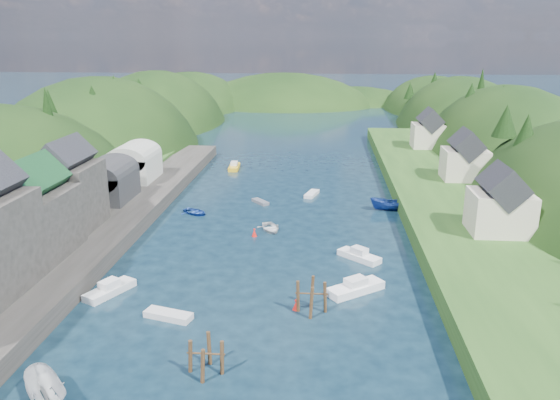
# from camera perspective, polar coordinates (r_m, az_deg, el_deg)

# --- Properties ---
(ground) EXTENTS (600.00, 600.00, 0.00)m
(ground) POSITION_cam_1_polar(r_m,az_deg,el_deg) (95.77, 1.07, 1.49)
(ground) COLOR black
(ground) RESTS_ON ground
(hillside_left) EXTENTS (44.00, 245.56, 52.00)m
(hillside_left) POSITION_cam_1_polar(r_m,az_deg,el_deg) (131.97, -18.12, 1.31)
(hillside_left) COLOR black
(hillside_left) RESTS_ON ground
(hillside_right) EXTENTS (36.00, 245.56, 48.00)m
(hillside_right) POSITION_cam_1_polar(r_m,az_deg,el_deg) (127.86, 22.37, 0.68)
(hillside_right) COLOR black
(hillside_right) RESTS_ON ground
(far_hills) EXTENTS (103.00, 68.00, 44.00)m
(far_hills) POSITION_cam_1_polar(r_m,az_deg,el_deg) (219.25, 3.44, 7.26)
(far_hills) COLOR black
(far_hills) RESTS_ON ground
(hill_trees) EXTENTS (91.72, 148.13, 12.83)m
(hill_trees) POSITION_cam_1_polar(r_m,az_deg,el_deg) (108.18, 1.93, 9.28)
(hill_trees) COLOR black
(hill_trees) RESTS_ON ground
(quay_left) EXTENTS (12.00, 110.00, 2.00)m
(quay_left) POSITION_cam_1_polar(r_m,az_deg,el_deg) (73.07, -19.69, -3.62)
(quay_left) COLOR #2D2B28
(quay_left) RESTS_ON ground
(terrace_left_grass) EXTENTS (12.00, 110.00, 2.50)m
(terrace_left_grass) POSITION_cam_1_polar(r_m,az_deg,el_deg) (76.11, -24.53, -3.17)
(terrace_left_grass) COLOR #234719
(terrace_left_grass) RESTS_ON ground
(quayside_buildings) EXTENTS (8.00, 35.84, 12.90)m
(quayside_buildings) POSITION_cam_1_polar(r_m,az_deg,el_deg) (60.80, -27.10, -2.49)
(quayside_buildings) COLOR #2D2B28
(quayside_buildings) RESTS_ON quay_left
(boat_sheds) EXTENTS (7.00, 21.00, 7.50)m
(boat_sheds) POSITION_cam_1_polar(r_m,az_deg,el_deg) (89.44, -16.27, 3.19)
(boat_sheds) COLOR #2D2D30
(boat_sheds) RESTS_ON quay_left
(terrace_right) EXTENTS (16.00, 120.00, 2.40)m
(terrace_right) POSITION_cam_1_polar(r_m,az_deg,el_deg) (87.79, 17.15, 0.12)
(terrace_right) COLOR #234719
(terrace_right) RESTS_ON ground
(right_bank_cottages) EXTENTS (9.00, 59.24, 8.41)m
(right_bank_cottages) POSITION_cam_1_polar(r_m,az_deg,el_deg) (95.24, 18.13, 4.18)
(right_bank_cottages) COLOR beige
(right_bank_cottages) RESTS_ON terrace_right
(piling_cluster_near) EXTENTS (2.99, 2.81, 3.45)m
(piling_cluster_near) POSITION_cam_1_polar(r_m,az_deg,el_deg) (44.37, -7.72, -16.23)
(piling_cluster_near) COLOR #382314
(piling_cluster_near) RESTS_ON ground
(piling_cluster_far) EXTENTS (3.08, 2.88, 3.76)m
(piling_cluster_far) POSITION_cam_1_polar(r_m,az_deg,el_deg) (52.56, 3.32, -10.31)
(piling_cluster_far) COLOR #382314
(piling_cluster_far) RESTS_ON ground
(channel_buoy_near) EXTENTS (0.70, 0.70, 1.10)m
(channel_buoy_near) POSITION_cam_1_polar(r_m,az_deg,el_deg) (53.24, 1.70, -10.92)
(channel_buoy_near) COLOR red
(channel_buoy_near) RESTS_ON ground
(channel_buoy_far) EXTENTS (0.70, 0.70, 1.10)m
(channel_buoy_far) POSITION_cam_1_polar(r_m,az_deg,el_deg) (71.65, -2.70, -3.45)
(channel_buoy_far) COLOR red
(channel_buoy_far) RESTS_ON ground
(moored_boats) EXTENTS (36.14, 78.38, 2.32)m
(moored_boats) POSITION_cam_1_polar(r_m,az_deg,el_deg) (66.19, -2.77, -5.05)
(moored_boats) COLOR gold
(moored_boats) RESTS_ON ground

